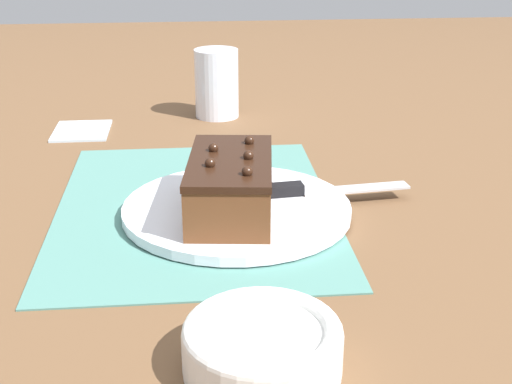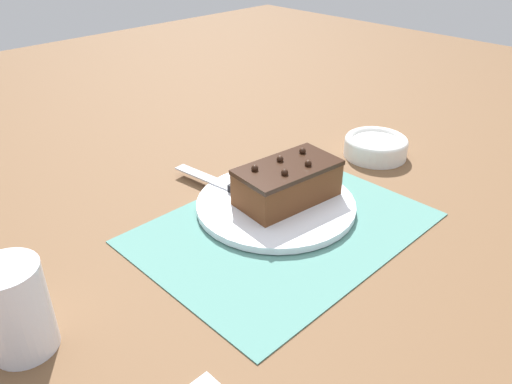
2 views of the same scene
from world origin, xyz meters
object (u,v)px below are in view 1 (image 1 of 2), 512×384
object	(u,v)px
drinking_glass	(215,83)
cake_plate	(235,209)
serving_knife	(302,190)
small_bowl	(260,345)
chocolate_cake	(229,185)

from	to	relation	value
drinking_glass	cake_plate	bearing A→B (deg)	0.63
cake_plate	serving_knife	world-z (taller)	serving_knife
serving_knife	small_bowl	distance (m)	0.34
drinking_glass	serving_knife	bearing A→B (deg)	12.44
small_bowl	chocolate_cake	bearing A→B (deg)	-178.33
chocolate_cake	serving_knife	size ratio (longest dim) A/B	0.91
cake_plate	serving_knife	size ratio (longest dim) A/B	1.35
chocolate_cake	serving_knife	world-z (taller)	chocolate_cake
serving_knife	small_bowl	world-z (taller)	small_bowl
drinking_glass	small_bowl	xyz separation A→B (m)	(0.74, 0.00, -0.04)
small_bowl	serving_knife	bearing A→B (deg)	165.52
small_bowl	cake_plate	bearing A→B (deg)	-179.99
cake_plate	chocolate_cake	size ratio (longest dim) A/B	1.47
chocolate_cake	small_bowl	distance (m)	0.29
small_bowl	drinking_glass	bearing A→B (deg)	-179.62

